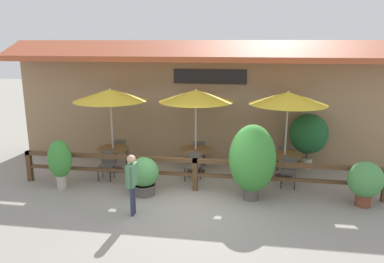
{
  "coord_description": "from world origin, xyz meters",
  "views": [
    {
      "loc": [
        1.43,
        -8.96,
        4.21
      ],
      "look_at": [
        -0.16,
        1.5,
        1.63
      ],
      "focal_mm": 35.0,
      "sensor_mm": 36.0,
      "label": 1
    }
  ],
  "objects_px": {
    "chair_near_wallside": "(121,149)",
    "potted_plant_small_flowering": "(252,159)",
    "patio_umbrella_near": "(110,95)",
    "chair_middle_wallside": "(199,151)",
    "pedestrian": "(132,177)",
    "potted_plant_entrance_palm": "(144,175)",
    "potted_plant_corner_fern": "(60,161)",
    "dining_table_middle": "(196,154)",
    "chair_far_streetside": "(289,170)",
    "chair_near_streetside": "(107,164)",
    "chair_middle_streetside": "(193,165)",
    "chair_far_wallside": "(284,156)",
    "patio_umbrella_far": "(288,98)",
    "potted_plant_broad_leaf": "(309,134)",
    "dining_table_near": "(113,152)",
    "patio_umbrella_middle": "(196,96)",
    "dining_table_far": "(284,159)",
    "potted_plant_tall_tropical": "(365,181)"
  },
  "relations": [
    {
      "from": "chair_near_wallside",
      "to": "potted_plant_small_flowering",
      "type": "xyz_separation_m",
      "value": [
        4.54,
        -2.51,
        0.64
      ]
    },
    {
      "from": "patio_umbrella_near",
      "to": "chair_middle_wallside",
      "type": "distance_m",
      "value": 3.54
    },
    {
      "from": "chair_middle_wallside",
      "to": "potted_plant_small_flowering",
      "type": "distance_m",
      "value": 3.29
    },
    {
      "from": "patio_umbrella_near",
      "to": "pedestrian",
      "type": "relative_size",
      "value": 1.77
    },
    {
      "from": "potted_plant_entrance_palm",
      "to": "potted_plant_corner_fern",
      "type": "bearing_deg",
      "value": 177.69
    },
    {
      "from": "dining_table_middle",
      "to": "potted_plant_corner_fern",
      "type": "relative_size",
      "value": 0.72
    },
    {
      "from": "chair_far_streetside",
      "to": "potted_plant_small_flowering",
      "type": "bearing_deg",
      "value": -126.55
    },
    {
      "from": "chair_near_streetside",
      "to": "dining_table_middle",
      "type": "bearing_deg",
      "value": 19.97
    },
    {
      "from": "patio_umbrella_near",
      "to": "potted_plant_entrance_palm",
      "type": "height_order",
      "value": "patio_umbrella_near"
    },
    {
      "from": "chair_middle_streetside",
      "to": "patio_umbrella_near",
      "type": "bearing_deg",
      "value": -178.35
    },
    {
      "from": "chair_far_wallside",
      "to": "potted_plant_small_flowering",
      "type": "xyz_separation_m",
      "value": [
        -1.07,
        -2.57,
        0.64
      ]
    },
    {
      "from": "patio_umbrella_far",
      "to": "potted_plant_broad_leaf",
      "type": "bearing_deg",
      "value": 50.95
    },
    {
      "from": "dining_table_near",
      "to": "potted_plant_corner_fern",
      "type": "height_order",
      "value": "potted_plant_corner_fern"
    },
    {
      "from": "patio_umbrella_middle",
      "to": "potted_plant_entrance_palm",
      "type": "height_order",
      "value": "patio_umbrella_middle"
    },
    {
      "from": "patio_umbrella_near",
      "to": "patio_umbrella_middle",
      "type": "bearing_deg",
      "value": 5.34
    },
    {
      "from": "chair_near_wallside",
      "to": "potted_plant_corner_fern",
      "type": "height_order",
      "value": "potted_plant_corner_fern"
    },
    {
      "from": "dining_table_near",
      "to": "dining_table_far",
      "type": "relative_size",
      "value": 1.0
    },
    {
      "from": "chair_near_streetside",
      "to": "chair_middle_streetside",
      "type": "bearing_deg",
      "value": 5.11
    },
    {
      "from": "chair_near_wallside",
      "to": "chair_middle_wallside",
      "type": "xyz_separation_m",
      "value": [
        2.74,
        0.18,
        0.0
      ]
    },
    {
      "from": "potted_plant_tall_tropical",
      "to": "potted_plant_corner_fern",
      "type": "xyz_separation_m",
      "value": [
        -8.38,
        -0.06,
        0.16
      ]
    },
    {
      "from": "dining_table_far",
      "to": "potted_plant_broad_leaf",
      "type": "height_order",
      "value": "potted_plant_broad_leaf"
    },
    {
      "from": "patio_umbrella_near",
      "to": "chair_far_streetside",
      "type": "height_order",
      "value": "patio_umbrella_near"
    },
    {
      "from": "dining_table_far",
      "to": "chair_middle_wallside",
      "type": "bearing_deg",
      "value": 163.57
    },
    {
      "from": "dining_table_middle",
      "to": "chair_middle_wallside",
      "type": "height_order",
      "value": "chair_middle_wallside"
    },
    {
      "from": "patio_umbrella_middle",
      "to": "potted_plant_small_flowering",
      "type": "relative_size",
      "value": 1.32
    },
    {
      "from": "patio_umbrella_near",
      "to": "pedestrian",
      "type": "xyz_separation_m",
      "value": [
        1.63,
        -3.08,
        -1.53
      ]
    },
    {
      "from": "dining_table_middle",
      "to": "patio_umbrella_far",
      "type": "bearing_deg",
      "value": -2.0
    },
    {
      "from": "dining_table_far",
      "to": "potted_plant_corner_fern",
      "type": "bearing_deg",
      "value": -163.85
    },
    {
      "from": "chair_far_streetside",
      "to": "potted_plant_broad_leaf",
      "type": "distance_m",
      "value": 2.04
    },
    {
      "from": "chair_middle_wallside",
      "to": "pedestrian",
      "type": "bearing_deg",
      "value": 62.13
    },
    {
      "from": "patio_umbrella_near",
      "to": "chair_middle_streetside",
      "type": "relative_size",
      "value": 3.16
    },
    {
      "from": "patio_umbrella_middle",
      "to": "dining_table_far",
      "type": "distance_m",
      "value": 3.4
    },
    {
      "from": "patio_umbrella_near",
      "to": "patio_umbrella_far",
      "type": "relative_size",
      "value": 1.0
    },
    {
      "from": "chair_far_streetside",
      "to": "chair_far_wallside",
      "type": "xyz_separation_m",
      "value": [
        -0.02,
        1.45,
        0.0
      ]
    },
    {
      "from": "patio_umbrella_middle",
      "to": "potted_plant_corner_fern",
      "type": "height_order",
      "value": "patio_umbrella_middle"
    },
    {
      "from": "dining_table_middle",
      "to": "potted_plant_corner_fern",
      "type": "xyz_separation_m",
      "value": [
        -3.68,
        -1.98,
        0.22
      ]
    },
    {
      "from": "potted_plant_entrance_palm",
      "to": "patio_umbrella_near",
      "type": "bearing_deg",
      "value": 130.6
    },
    {
      "from": "chair_far_wallside",
      "to": "pedestrian",
      "type": "distance_m",
      "value": 5.62
    },
    {
      "from": "patio_umbrella_near",
      "to": "dining_table_far",
      "type": "distance_m",
      "value": 5.87
    },
    {
      "from": "chair_near_wallside",
      "to": "potted_plant_entrance_palm",
      "type": "xyz_separation_m",
      "value": [
        1.58,
        -2.64,
        0.08
      ]
    },
    {
      "from": "potted_plant_corner_fern",
      "to": "patio_umbrella_far",
      "type": "bearing_deg",
      "value": 16.15
    },
    {
      "from": "patio_umbrella_near",
      "to": "chair_far_streetside",
      "type": "relative_size",
      "value": 3.16
    },
    {
      "from": "patio_umbrella_near",
      "to": "dining_table_far",
      "type": "relative_size",
      "value": 2.65
    },
    {
      "from": "potted_plant_tall_tropical",
      "to": "patio_umbrella_far",
      "type": "bearing_deg",
      "value": 135.79
    },
    {
      "from": "potted_plant_small_flowering",
      "to": "potted_plant_corner_fern",
      "type": "distance_m",
      "value": 5.49
    },
    {
      "from": "chair_far_wallside",
      "to": "potted_plant_broad_leaf",
      "type": "height_order",
      "value": "potted_plant_broad_leaf"
    },
    {
      "from": "patio_umbrella_middle",
      "to": "chair_middle_streetside",
      "type": "bearing_deg",
      "value": -87.56
    },
    {
      "from": "patio_umbrella_near",
      "to": "chair_middle_wallside",
      "type": "bearing_deg",
      "value": 19.92
    },
    {
      "from": "potted_plant_tall_tropical",
      "to": "potted_plant_corner_fern",
      "type": "height_order",
      "value": "potted_plant_corner_fern"
    },
    {
      "from": "chair_middle_wallside",
      "to": "pedestrian",
      "type": "distance_m",
      "value": 4.24
    }
  ]
}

